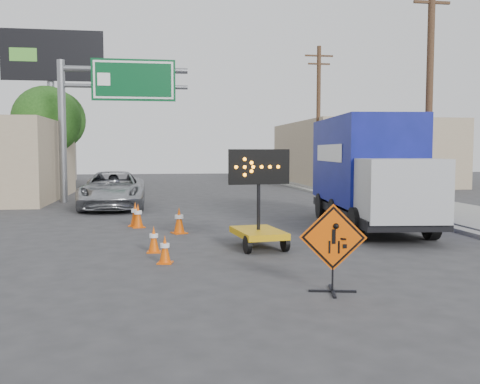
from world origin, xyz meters
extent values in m
plane|color=#2D2D30|center=(0.00, 0.00, 0.00)|extent=(100.00, 100.00, 0.00)
cube|color=gray|center=(7.20, 15.00, 0.06)|extent=(0.40, 60.00, 0.12)
cube|color=gray|center=(9.50, 15.00, 0.07)|extent=(4.00, 60.00, 0.15)
cube|color=tan|center=(13.00, 30.00, 2.30)|extent=(10.00, 14.00, 4.60)
cylinder|color=slate|center=(-6.50, 18.00, 3.40)|extent=(0.36, 0.36, 6.80)
cylinder|color=slate|center=(-3.50, 18.00, 6.40)|extent=(6.00, 0.28, 0.28)
cylinder|color=slate|center=(-3.50, 18.00, 5.60)|extent=(6.00, 0.20, 0.20)
cube|color=#05421D|center=(-3.10, 17.88, 5.90)|extent=(4.00, 0.10, 2.00)
cube|color=silver|center=(-3.10, 17.81, 5.90)|extent=(3.80, 0.01, 1.80)
cylinder|color=slate|center=(-8.50, 26.00, 4.50)|extent=(0.44, 0.44, 9.00)
cube|color=silver|center=(-8.30, 25.85, 8.30)|extent=(6.00, 0.25, 3.00)
cube|color=black|center=(-8.30, 25.70, 8.30)|extent=(6.10, 0.04, 3.10)
cylinder|color=#4F3321|center=(8.00, 10.00, 4.50)|extent=(0.26, 0.26, 9.00)
cube|color=#4F3321|center=(8.00, 10.00, 7.90)|extent=(1.40, 0.10, 0.10)
cylinder|color=#4F3321|center=(8.00, 24.00, 4.50)|extent=(0.26, 0.26, 9.00)
cube|color=#4F3321|center=(8.00, 24.00, 8.40)|extent=(1.80, 0.10, 0.10)
cube|color=#4F3321|center=(8.00, 24.00, 7.90)|extent=(1.40, 0.10, 0.10)
cylinder|color=#4F3321|center=(-8.00, 22.00, 1.62)|extent=(0.28, 0.28, 3.25)
sphere|color=#193E11|center=(-8.00, 22.00, 4.18)|extent=(3.71, 3.71, 3.71)
cylinder|color=#4F3321|center=(-9.00, 30.00, 1.79)|extent=(0.28, 0.28, 3.58)
sphere|color=#193E11|center=(-9.00, 30.00, 4.61)|extent=(4.10, 4.10, 4.10)
cube|color=black|center=(1.08, 0.20, 0.02)|extent=(0.83, 0.23, 0.04)
cube|color=black|center=(1.08, 0.20, 0.02)|extent=(0.23, 0.83, 0.04)
cylinder|color=black|center=(1.08, 0.20, 0.32)|extent=(0.03, 0.03, 0.65)
cube|color=#D74C04|center=(1.08, 0.20, 0.97)|extent=(1.16, 0.28, 1.18)
cube|color=black|center=(1.08, 0.20, 0.97)|extent=(1.08, 0.24, 1.10)
cube|color=#C38F0A|center=(0.57, 4.58, 0.40)|extent=(1.29, 1.90, 0.16)
cylinder|color=black|center=(0.57, 4.58, 1.42)|extent=(0.09, 0.09, 1.95)
cube|color=black|center=(0.57, 4.58, 2.08)|extent=(1.59, 0.30, 0.89)
imported|color=#A2A5A9|center=(-3.92, 14.95, 0.80)|extent=(2.76, 5.80, 1.60)
cube|color=black|center=(4.76, 7.64, 0.56)|extent=(2.98, 7.62, 0.28)
cube|color=#070E59|center=(4.76, 8.38, 2.18)|extent=(2.90, 5.97, 2.79)
cube|color=#9EA0A5|center=(4.76, 4.67, 1.44)|extent=(2.30, 1.88, 1.67)
cube|color=#D74C04|center=(-1.82, 3.09, 0.01)|extent=(0.38, 0.38, 0.03)
cone|color=#D74C04|center=(-1.82, 3.09, 0.33)|extent=(0.25, 0.25, 0.60)
cylinder|color=silver|center=(-1.82, 3.09, 0.40)|extent=(0.20, 0.20, 0.09)
cube|color=#D74C04|center=(-2.07, 4.41, 0.01)|extent=(0.35, 0.35, 0.03)
cone|color=#D74C04|center=(-2.07, 4.41, 0.34)|extent=(0.26, 0.26, 0.63)
cylinder|color=silver|center=(-2.07, 4.41, 0.41)|extent=(0.21, 0.21, 0.09)
cube|color=#D74C04|center=(-1.35, 7.37, 0.02)|extent=(0.53, 0.53, 0.03)
cone|color=#D74C04|center=(-1.35, 7.37, 0.42)|extent=(0.32, 0.32, 0.77)
cylinder|color=silver|center=(-1.35, 7.37, 0.51)|extent=(0.26, 0.26, 0.11)
cube|color=#D74C04|center=(-2.62, 8.81, 0.02)|extent=(0.48, 0.48, 0.03)
cone|color=#D74C04|center=(-2.62, 8.81, 0.41)|extent=(0.31, 0.31, 0.75)
cylinder|color=silver|center=(-2.62, 8.81, 0.49)|extent=(0.25, 0.25, 0.11)
cube|color=#D74C04|center=(-2.73, 9.19, 0.02)|extent=(0.47, 0.47, 0.03)
cone|color=#D74C04|center=(-2.73, 9.19, 0.42)|extent=(0.32, 0.32, 0.77)
cylinder|color=silver|center=(-2.73, 9.19, 0.51)|extent=(0.26, 0.26, 0.11)
camera|label=1|loc=(-1.91, -8.71, 2.49)|focal=40.00mm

